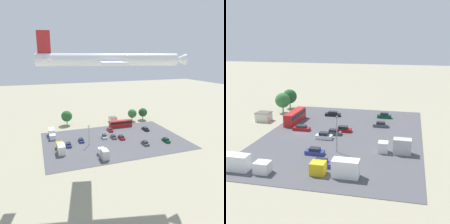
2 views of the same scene
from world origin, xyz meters
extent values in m
plane|color=gray|center=(0.00, 0.00, 0.00)|extent=(400.00, 400.00, 0.00)
cube|color=#4C4C51|center=(0.00, 11.16, 0.04)|extent=(59.06, 39.33, 0.08)
cube|color=silver|center=(-8.68, -15.05, 1.27)|extent=(3.75, 3.95, 2.55)
cube|color=#59514C|center=(-8.68, -15.05, 2.61)|extent=(3.99, 4.19, 0.12)
cube|color=red|center=(-9.41, -5.31, 1.76)|extent=(11.97, 2.51, 3.35)
cube|color=black|center=(-9.41, -5.31, 2.36)|extent=(11.49, 2.55, 0.94)
cube|color=#4C5156|center=(-10.25, 19.76, 0.51)|extent=(1.97, 4.13, 0.85)
cube|color=#1E232D|center=(-10.25, 19.76, 1.24)|extent=(1.65, 2.32, 0.62)
cube|color=black|center=(-18.85, 3.75, 0.50)|extent=(1.96, 4.77, 0.85)
cube|color=#1E232D|center=(-18.85, 3.75, 1.24)|extent=(1.65, 2.67, 0.62)
cube|color=navy|center=(13.76, 8.01, 0.50)|extent=(1.91, 4.07, 0.85)
cube|color=#1E232D|center=(13.76, 8.01, 1.24)|extent=(1.61, 2.28, 0.62)
cube|color=navy|center=(19.50, 11.15, 0.52)|extent=(1.88, 4.18, 0.88)
cube|color=#1E232D|center=(19.50, 11.15, 1.28)|extent=(1.58, 2.34, 0.64)
cube|color=maroon|center=(-2.00, -0.70, 0.50)|extent=(1.98, 4.54, 0.84)
cube|color=#1E232D|center=(-2.00, -0.70, 1.22)|extent=(1.66, 2.54, 0.61)
cube|color=maroon|center=(-3.51, 10.48, 0.52)|extent=(1.94, 4.36, 0.87)
cube|color=#1E232D|center=(-3.51, 10.48, 1.27)|extent=(1.63, 2.44, 0.64)
cube|color=#0C4723|center=(-20.03, 19.90, 0.56)|extent=(1.72, 4.28, 0.95)
cube|color=#1E232D|center=(-20.03, 19.90, 1.38)|extent=(1.44, 2.40, 0.70)
cube|color=#4C5156|center=(-0.44, 8.64, 0.49)|extent=(1.79, 4.03, 0.82)
cube|color=#1E232D|center=(-0.44, 8.64, 1.19)|extent=(1.50, 2.26, 0.60)
cube|color=silver|center=(3.38, 7.12, 0.56)|extent=(1.97, 4.06, 0.96)
cube|color=#1E232D|center=(3.38, 7.12, 1.39)|extent=(1.65, 2.28, 0.70)
cube|color=gold|center=(22.96, 11.55, 1.23)|extent=(2.59, 2.76, 2.31)
cube|color=white|center=(22.96, 16.77, 1.73)|extent=(2.59, 4.91, 3.29)
cube|color=silver|center=(9.14, 22.22, 1.25)|extent=(2.38, 2.17, 2.35)
cube|color=#B2B2B7|center=(9.14, 26.31, 1.76)|extent=(2.38, 3.85, 3.35)
cube|color=silver|center=(24.88, 1.35, 1.16)|extent=(2.53, 2.87, 2.17)
cube|color=white|center=(24.88, -4.07, 1.63)|extent=(2.53, 5.10, 3.10)
cylinder|color=brown|center=(-19.56, -13.47, 1.15)|extent=(0.36, 0.36, 2.30)
sphere|color=#337038|center=(-19.56, -13.47, 4.15)|extent=(4.92, 4.92, 4.92)
cylinder|color=brown|center=(15.98, -17.86, 1.30)|extent=(0.36, 0.36, 2.59)
sphere|color=#28602D|center=(15.98, -17.86, 4.74)|extent=(5.71, 5.71, 5.71)
cylinder|color=brown|center=(-26.28, -13.68, 1.16)|extent=(0.36, 0.36, 2.31)
sphere|color=#235128|center=(-26.28, -13.68, 4.16)|extent=(4.94, 4.94, 4.94)
cylinder|color=gray|center=(11.38, 12.33, 4.00)|extent=(0.20, 0.20, 7.85)
cube|color=#4C4C51|center=(11.38, 12.33, 8.11)|extent=(0.90, 0.28, 0.20)
cylinder|color=white|center=(10.92, 35.84, 34.19)|extent=(37.90, 11.95, 3.32)
cone|color=white|center=(-8.62, 40.42, 34.19)|extent=(4.27, 3.90, 3.15)
cube|color=white|center=(10.92, 35.84, 33.69)|extent=(13.04, 34.65, 0.36)
cube|color=white|center=(26.52, 32.18, 34.35)|extent=(5.39, 12.50, 0.24)
cube|color=#B22323|center=(27.27, 32.00, 38.52)|extent=(3.41, 1.06, 6.10)
camera|label=1|loc=(30.24, 93.59, 35.08)|focal=35.00mm
camera|label=2|loc=(73.97, 27.43, 25.15)|focal=50.00mm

